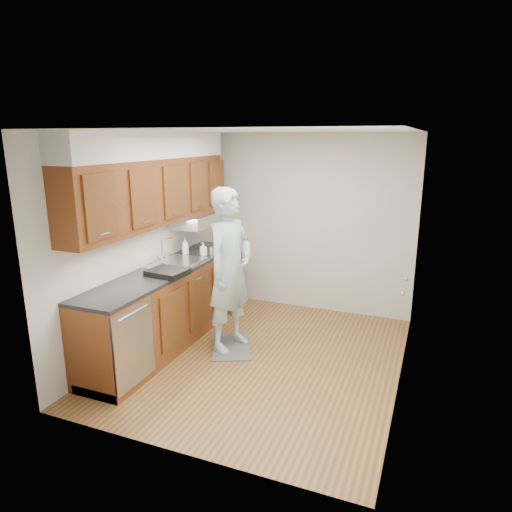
{
  "coord_description": "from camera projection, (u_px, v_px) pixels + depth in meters",
  "views": [
    {
      "loc": [
        1.71,
        -4.42,
        2.44
      ],
      "look_at": [
        -0.17,
        0.25,
        1.12
      ],
      "focal_mm": 32.0,
      "sensor_mm": 36.0,
      "label": 1
    }
  ],
  "objects": [
    {
      "name": "floor",
      "position": [
        262.0,
        358.0,
        5.2
      ],
      "size": [
        3.5,
        3.5,
        0.0
      ],
      "primitive_type": "plane",
      "color": "#8E5D36",
      "rests_on": "ground"
    },
    {
      "name": "ceiling",
      "position": [
        262.0,
        131.0,
        4.56
      ],
      "size": [
        3.5,
        3.5,
        0.0
      ],
      "primitive_type": "plane",
      "rotation": [
        3.14,
        0.0,
        0.0
      ],
      "color": "white",
      "rests_on": "wall_left"
    },
    {
      "name": "wall_left",
      "position": [
        145.0,
        240.0,
        5.42
      ],
      "size": [
        0.02,
        3.5,
        2.5
      ],
      "primitive_type": "cube",
      "color": "beige",
      "rests_on": "floor"
    },
    {
      "name": "wall_right",
      "position": [
        409.0,
        266.0,
        4.34
      ],
      "size": [
        0.02,
        3.5,
        2.5
      ],
      "primitive_type": "cube",
      "color": "beige",
      "rests_on": "floor"
    },
    {
      "name": "wall_back",
      "position": [
        307.0,
        224.0,
        6.45
      ],
      "size": [
        3.0,
        0.02,
        2.5
      ],
      "primitive_type": "cube",
      "color": "beige",
      "rests_on": "floor"
    },
    {
      "name": "counter",
      "position": [
        169.0,
        304.0,
        5.51
      ],
      "size": [
        0.64,
        2.8,
        1.3
      ],
      "color": "brown",
      "rests_on": "floor"
    },
    {
      "name": "upper_cabinets",
      "position": [
        155.0,
        181.0,
        5.22
      ],
      "size": [
        0.47,
        2.8,
        1.21
      ],
      "color": "brown",
      "rests_on": "wall_left"
    },
    {
      "name": "closet_door",
      "position": [
        408.0,
        279.0,
        4.67
      ],
      "size": [
        0.02,
        1.22,
        2.05
      ],
      "primitive_type": "cube",
      "color": "silver",
      "rests_on": "wall_right"
    },
    {
      "name": "floor_mat",
      "position": [
        231.0,
        346.0,
        5.47
      ],
      "size": [
        0.71,
        0.86,
        0.01
      ],
      "primitive_type": "cube",
      "rotation": [
        0.0,
        0.0,
        0.44
      ],
      "color": "slate",
      "rests_on": "floor"
    },
    {
      "name": "person",
      "position": [
        230.0,
        259.0,
        5.19
      ],
      "size": [
        0.67,
        0.85,
        2.15
      ],
      "primitive_type": "imported",
      "rotation": [
        0.0,
        0.0,
        1.34
      ],
      "color": "#A3BFC6",
      "rests_on": "floor_mat"
    },
    {
      "name": "soap_bottle_a",
      "position": [
        185.0,
        246.0,
        5.95
      ],
      "size": [
        0.12,
        0.12,
        0.24
      ],
      "primitive_type": "imported",
      "rotation": [
        0.0,
        0.0,
        0.39
      ],
      "color": "white",
      "rests_on": "counter"
    },
    {
      "name": "soap_bottle_b",
      "position": [
        203.0,
        249.0,
        5.93
      ],
      "size": [
        0.11,
        0.11,
        0.17
      ],
      "primitive_type": "imported",
      "rotation": [
        0.0,
        0.0,
        -0.83
      ],
      "color": "white",
      "rests_on": "counter"
    },
    {
      "name": "steel_can",
      "position": [
        212.0,
        252.0,
        5.89
      ],
      "size": [
        0.07,
        0.07,
        0.13
      ],
      "primitive_type": "cylinder",
      "rotation": [
        0.0,
        0.0,
        0.06
      ],
      "color": "#A5A5AA",
      "rests_on": "counter"
    },
    {
      "name": "dish_rack",
      "position": [
        168.0,
        272.0,
        5.1
      ],
      "size": [
        0.44,
        0.38,
        0.06
      ],
      "primitive_type": "cube",
      "rotation": [
        0.0,
        0.0,
        -0.08
      ],
      "color": "black",
      "rests_on": "counter"
    }
  ]
}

